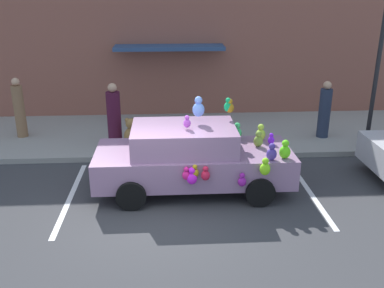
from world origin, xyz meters
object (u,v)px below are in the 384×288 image
Objects in this scene: plush_covered_car at (192,157)px; teddy_bear_on_sidewalk at (131,133)px; pedestrian_by_lamp at (325,111)px; street_lamp_post at (379,55)px; pedestrian_walking_past at (19,109)px; pedestrian_near_shopfront at (114,116)px.

plush_covered_car reaches higher than teddy_bear_on_sidewalk.
pedestrian_by_lamp is at bearing 36.30° from plush_covered_car.
street_lamp_post reaches higher than plush_covered_car.
teddy_bear_on_sidewalk is 3.54m from pedestrian_walking_past.
pedestrian_walking_past is at bearing 143.86° from plush_covered_car.
pedestrian_walking_past reaches higher than pedestrian_near_shopfront.
pedestrian_by_lamp reaches higher than teddy_bear_on_sidewalk.
pedestrian_by_lamp is (6.21, 0.15, -0.01)m from pedestrian_near_shopfront.
teddy_bear_on_sidewalk is 0.19× the size of street_lamp_post.
pedestrian_walking_past is (-4.95, 3.61, 0.20)m from plush_covered_car.
pedestrian_near_shopfront is (-0.49, 0.27, 0.43)m from teddy_bear_on_sidewalk.
pedestrian_walking_past is 9.11m from pedestrian_by_lamp.
pedestrian_near_shopfront reaches higher than teddy_bear_on_sidewalk.
pedestrian_by_lamp is (5.72, 0.41, 0.41)m from teddy_bear_on_sidewalk.
plush_covered_car is at bearing -156.36° from street_lamp_post.
teddy_bear_on_sidewalk is 0.46× the size of pedestrian_walking_past.
pedestrian_near_shopfront is at bearing -13.97° from pedestrian_walking_past.
street_lamp_post is 2.47× the size of pedestrian_by_lamp.
pedestrian_by_lamp is at bearing 4.13° from teddy_bear_on_sidewalk.
pedestrian_by_lamp is (-1.04, 0.78, -1.76)m from street_lamp_post.
teddy_bear_on_sidewalk is at bearing 120.89° from plush_covered_car.
teddy_bear_on_sidewalk is at bearing -28.19° from pedestrian_near_shopfront.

